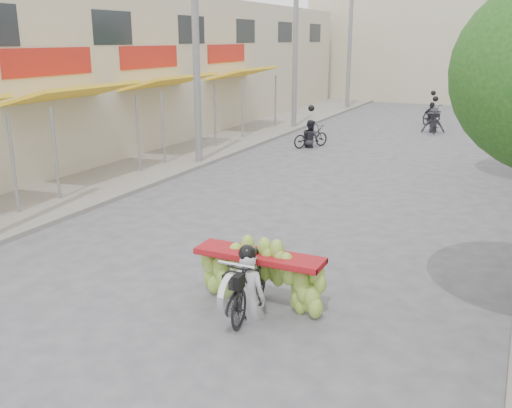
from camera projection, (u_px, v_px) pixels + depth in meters
The scene contains 11 objects.
ground at pixel (84, 378), 7.42m from camera, with size 120.00×120.00×0.00m, color #59595E.
sidewalk_left at pixel (203, 145), 23.30m from camera, with size 4.00×60.00×0.12m, color gray.
shophouse_row_left at pixel (85, 70), 23.64m from camera, with size 9.77×40.00×6.00m.
far_building at pixel (458, 50), 39.43m from camera, with size 20.00×6.00×7.00m, color #BEB596.
utility_pole_mid at pixel (196, 46), 18.93m from camera, with size 0.60×0.24×8.00m.
utility_pole_far at pixel (295, 44), 26.75m from camera, with size 0.60×0.24×8.00m.
utility_pole_back at pixel (350, 42), 34.56m from camera, with size 0.60×0.24×8.00m.
banana_motorbike at pixel (253, 272), 9.07m from camera, with size 2.20×1.87×2.01m.
bg_motorbike_a at pixel (311, 129), 22.98m from camera, with size 1.32×1.65×1.95m.
bg_motorbike_b at pixel (434, 115), 26.53m from camera, with size 1.15×1.99×1.95m.
bg_motorbike_c at pixel (432, 109), 29.32m from camera, with size 1.13×1.83×1.95m.
Camera 1 is at (4.81, -4.91, 4.25)m, focal length 40.00 mm.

